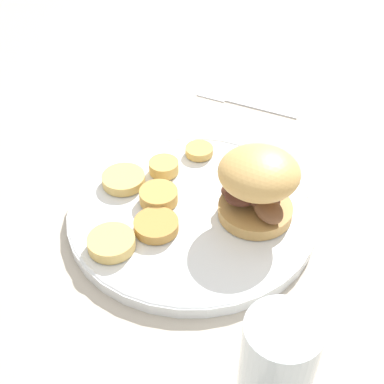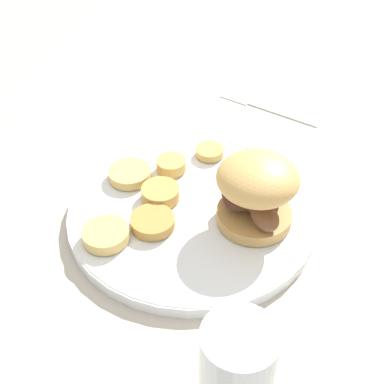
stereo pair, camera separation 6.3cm
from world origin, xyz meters
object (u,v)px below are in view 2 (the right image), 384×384
object	(u,v)px
dinner_plate	(192,212)
drinking_glass	(236,379)
sandwich	(256,190)
fork	(267,107)

from	to	relation	value
dinner_plate	drinking_glass	world-z (taller)	drinking_glass
dinner_plate	sandwich	world-z (taller)	sandwich
fork	drinking_glass	world-z (taller)	drinking_glass
sandwich	fork	world-z (taller)	sandwich
fork	drinking_glass	distance (m)	0.51
sandwich	fork	xyz separation A→B (m)	(-0.27, 0.04, -0.06)
dinner_plate	fork	bearing A→B (deg)	156.21
dinner_plate	sandwich	bearing A→B (deg)	75.26
fork	drinking_glass	bearing A→B (deg)	-7.68
sandwich	fork	distance (m)	0.28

